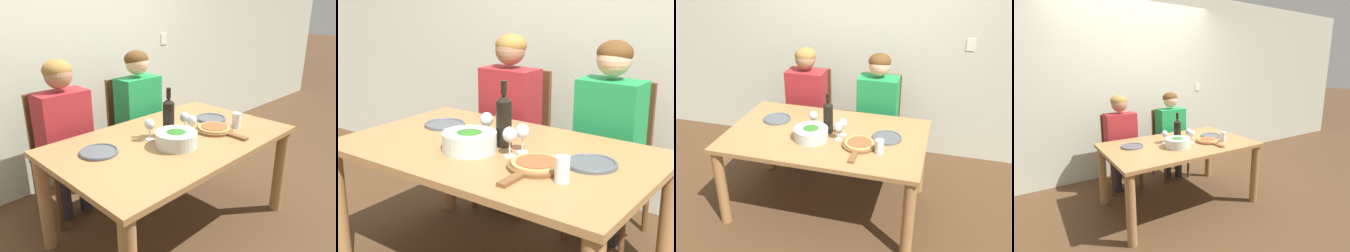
{
  "view_description": "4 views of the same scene",
  "coord_description": "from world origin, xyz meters",
  "views": [
    {
      "loc": [
        -1.52,
        -1.46,
        1.58
      ],
      "look_at": [
        -0.05,
        0.0,
        0.82
      ],
      "focal_mm": 35.0,
      "sensor_mm": 36.0,
      "label": 1
    },
    {
      "loc": [
        1.38,
        -1.81,
        1.5
      ],
      "look_at": [
        0.02,
        0.06,
        0.83
      ],
      "focal_mm": 50.0,
      "sensor_mm": 36.0,
      "label": 2
    },
    {
      "loc": [
        0.92,
        -2.75,
        2.24
      ],
      "look_at": [
        0.13,
        0.09,
        0.77
      ],
      "focal_mm": 42.0,
      "sensor_mm": 36.0,
      "label": 3
    },
    {
      "loc": [
        -1.49,
        -2.44,
        1.56
      ],
      "look_at": [
        0.04,
        0.01,
        0.92
      ],
      "focal_mm": 28.0,
      "sensor_mm": 36.0,
      "label": 4
    }
  ],
  "objects": [
    {
      "name": "wine_glass_right",
      "position": [
        0.14,
        0.02,
        0.83
      ],
      "size": [
        0.07,
        0.07,
        0.15
      ],
      "color": "silver",
      "rests_on": "dining_table"
    },
    {
      "name": "ground_plane",
      "position": [
        0.0,
        0.0,
        0.0
      ],
      "size": [
        40.0,
        40.0,
        0.0
      ],
      "primitive_type": "plane",
      "color": "#4C331E"
    },
    {
      "name": "person_woman",
      "position": [
        -0.43,
        0.7,
        0.75
      ],
      "size": [
        0.47,
        0.51,
        1.24
      ],
      "color": "#28282D",
      "rests_on": "ground"
    },
    {
      "name": "dinner_plate_right",
      "position": [
        0.5,
        0.06,
        0.74
      ],
      "size": [
        0.24,
        0.24,
        0.02
      ],
      "color": "#4C5156",
      "rests_on": "dining_table"
    },
    {
      "name": "wine_glass_left",
      "position": [
        -0.14,
        0.09,
        0.83
      ],
      "size": [
        0.07,
        0.07,
        0.15
      ],
      "color": "silver",
      "rests_on": "dining_table"
    },
    {
      "name": "broccoli_bowl",
      "position": [
        -0.09,
        -0.11,
        0.78
      ],
      "size": [
        0.28,
        0.28,
        0.11
      ],
      "color": "silver",
      "rests_on": "dining_table"
    },
    {
      "name": "pizza_on_board",
      "position": [
        0.32,
        -0.13,
        0.74
      ],
      "size": [
        0.27,
        0.41,
        0.04
      ],
      "color": "brown",
      "rests_on": "dining_table"
    },
    {
      "name": "dining_table",
      "position": [
        0.0,
        0.0,
        0.61
      ],
      "size": [
        1.65,
        1.01,
        0.73
      ],
      "color": "#9E7042",
      "rests_on": "ground"
    },
    {
      "name": "dinner_plate_left",
      "position": [
        -0.51,
        0.15,
        0.74
      ],
      "size": [
        0.24,
        0.24,
        0.02
      ],
      "color": "#4C5156",
      "rests_on": "dining_table"
    },
    {
      "name": "wine_glass_centre",
      "position": [
        0.13,
        -0.06,
        0.83
      ],
      "size": [
        0.07,
        0.07,
        0.15
      ],
      "color": "silver",
      "rests_on": "dining_table"
    },
    {
      "name": "water_tumbler",
      "position": [
        0.49,
        -0.19,
        0.78
      ],
      "size": [
        0.07,
        0.07,
        0.11
      ],
      "color": "silver",
      "rests_on": "dining_table"
    },
    {
      "name": "person_man",
      "position": [
        0.3,
        0.7,
        0.75
      ],
      "size": [
        0.47,
        0.51,
        1.24
      ],
      "color": "#28282D",
      "rests_on": "ground"
    },
    {
      "name": "chair_right",
      "position": [
        0.3,
        0.82,
        0.52
      ],
      "size": [
        0.42,
        0.42,
        0.98
      ],
      "color": "brown",
      "rests_on": "ground"
    },
    {
      "name": "chair_left",
      "position": [
        -0.43,
        0.82,
        0.52
      ],
      "size": [
        0.42,
        0.42,
        0.98
      ],
      "color": "brown",
      "rests_on": "ground"
    },
    {
      "name": "wine_bottle",
      "position": [
        0.01,
        0.05,
        0.87
      ],
      "size": [
        0.08,
        0.08,
        0.35
      ],
      "color": "black",
      "rests_on": "dining_table"
    },
    {
      "name": "back_wall",
      "position": [
        0.0,
        1.24,
        1.35
      ],
      "size": [
        10.0,
        0.06,
        2.7
      ],
      "color": "beige",
      "rests_on": "ground"
    }
  ]
}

